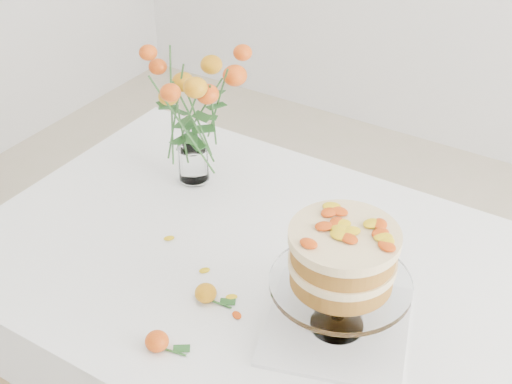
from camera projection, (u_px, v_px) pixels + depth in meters
table at (272, 292)px, 1.67m from camera, size 1.43×0.93×0.76m
napkin at (337, 327)px, 1.46m from camera, size 0.36×0.36×0.01m
cake_stand at (342, 262)px, 1.36m from camera, size 0.28×0.28×0.25m
rose_vase at (190, 101)px, 1.78m from camera, size 0.29×0.29×0.40m
loose_rose_near at (206, 293)px, 1.52m from camera, size 0.09×0.05×0.04m
loose_rose_far at (157, 341)px, 1.40m from camera, size 0.09×0.05×0.04m
stray_petal_a at (205, 270)px, 1.61m from camera, size 0.03×0.02×0.00m
stray_petal_b at (232, 297)px, 1.53m from camera, size 0.03×0.02×0.00m
stray_petal_c at (237, 315)px, 1.49m from camera, size 0.03×0.02×0.00m
stray_petal_d at (169, 238)px, 1.70m from camera, size 0.03×0.02×0.00m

